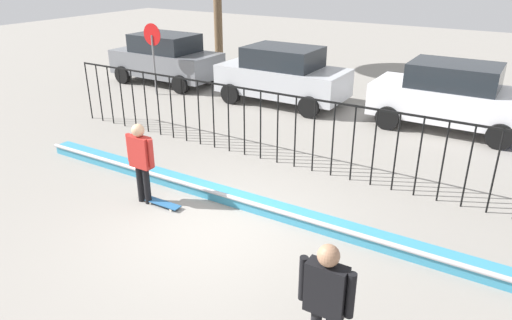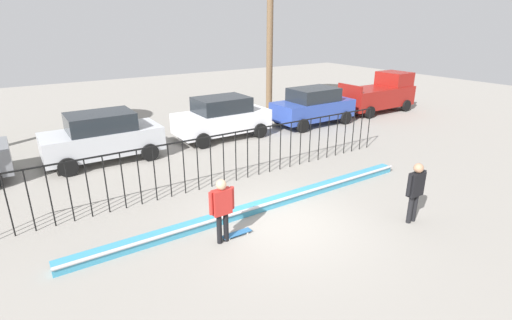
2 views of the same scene
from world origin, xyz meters
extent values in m
plane|color=gray|center=(0.00, 0.00, 0.00)|extent=(60.00, 60.00, 0.00)
cube|color=teal|center=(0.00, 1.02, 0.11)|extent=(11.00, 0.36, 0.22)
cylinder|color=#B2B2B7|center=(0.00, 0.84, 0.22)|extent=(11.00, 0.09, 0.09)
cylinder|color=black|center=(-7.00, 3.26, 0.87)|extent=(0.04, 0.04, 1.73)
cylinder|color=black|center=(-6.53, 3.26, 0.87)|extent=(0.04, 0.04, 1.73)
cylinder|color=black|center=(-6.07, 3.26, 0.87)|extent=(0.04, 0.04, 1.73)
cylinder|color=black|center=(-5.60, 3.26, 0.87)|extent=(0.04, 0.04, 1.73)
cylinder|color=black|center=(-5.13, 3.26, 0.87)|extent=(0.04, 0.04, 1.73)
cylinder|color=black|center=(-4.67, 3.26, 0.87)|extent=(0.04, 0.04, 1.73)
cylinder|color=black|center=(-4.20, 3.26, 0.87)|extent=(0.04, 0.04, 1.73)
cylinder|color=black|center=(-3.73, 3.26, 0.87)|extent=(0.04, 0.04, 1.73)
cylinder|color=black|center=(-3.27, 3.26, 0.87)|extent=(0.04, 0.04, 1.73)
cylinder|color=black|center=(-2.80, 3.26, 0.87)|extent=(0.04, 0.04, 1.73)
cylinder|color=black|center=(-2.33, 3.26, 0.87)|extent=(0.04, 0.04, 1.73)
cylinder|color=black|center=(-1.87, 3.26, 0.87)|extent=(0.04, 0.04, 1.73)
cylinder|color=black|center=(-1.40, 3.26, 0.87)|extent=(0.04, 0.04, 1.73)
cylinder|color=black|center=(-0.93, 3.26, 0.87)|extent=(0.04, 0.04, 1.73)
cylinder|color=black|center=(-0.47, 3.26, 0.87)|extent=(0.04, 0.04, 1.73)
cylinder|color=black|center=(0.00, 3.26, 0.87)|extent=(0.04, 0.04, 1.73)
cylinder|color=black|center=(0.47, 3.26, 0.87)|extent=(0.04, 0.04, 1.73)
cylinder|color=black|center=(0.93, 3.26, 0.87)|extent=(0.04, 0.04, 1.73)
cylinder|color=black|center=(1.40, 3.26, 0.87)|extent=(0.04, 0.04, 1.73)
cylinder|color=black|center=(1.87, 3.26, 0.87)|extent=(0.04, 0.04, 1.73)
cylinder|color=black|center=(2.33, 3.26, 0.87)|extent=(0.04, 0.04, 1.73)
cylinder|color=black|center=(2.80, 3.26, 0.87)|extent=(0.04, 0.04, 1.73)
cylinder|color=black|center=(3.27, 3.26, 0.87)|extent=(0.04, 0.04, 1.73)
cylinder|color=black|center=(3.73, 3.26, 0.87)|extent=(0.04, 0.04, 1.73)
cylinder|color=black|center=(4.20, 3.26, 0.87)|extent=(0.04, 0.04, 1.73)
cube|color=black|center=(0.00, 3.26, 1.71)|extent=(14.00, 0.04, 0.04)
cylinder|color=black|center=(-1.87, 0.11, 0.39)|extent=(0.13, 0.13, 0.78)
cylinder|color=black|center=(-1.68, 0.11, 0.39)|extent=(0.13, 0.13, 0.78)
cube|color=#B22823|center=(-1.78, 0.11, 1.10)|extent=(0.47, 0.20, 0.64)
sphere|color=tan|center=(-1.78, 0.11, 1.54)|extent=(0.25, 0.25, 0.25)
cylinder|color=#B22823|center=(-2.06, 0.11, 1.13)|extent=(0.10, 0.10, 0.57)
cylinder|color=#B22823|center=(-1.49, 0.11, 1.13)|extent=(0.10, 0.10, 0.57)
cube|color=#26598C|center=(-1.35, 0.16, 0.06)|extent=(0.80, 0.20, 0.02)
cylinder|color=silver|center=(-1.08, 0.24, 0.03)|extent=(0.05, 0.03, 0.05)
cylinder|color=silver|center=(-1.08, 0.09, 0.03)|extent=(0.05, 0.03, 0.05)
cylinder|color=silver|center=(-1.62, 0.24, 0.03)|extent=(0.05, 0.03, 0.05)
cylinder|color=silver|center=(-1.62, 0.09, 0.03)|extent=(0.05, 0.03, 0.05)
cube|color=black|center=(2.98, -1.82, 1.11)|extent=(0.48, 0.21, 0.65)
sphere|color=#A87A5B|center=(2.98, -1.82, 1.57)|extent=(0.26, 0.26, 0.26)
cylinder|color=black|center=(2.69, -1.82, 1.15)|extent=(0.10, 0.10, 0.58)
cylinder|color=black|center=(3.27, -1.82, 1.15)|extent=(0.10, 0.10, 0.58)
cube|color=slate|center=(-7.99, 7.87, 0.79)|extent=(4.30, 1.90, 0.90)
cube|color=#1E2328|center=(-7.99, 7.87, 1.57)|extent=(2.37, 1.71, 0.66)
cylinder|color=black|center=(-6.53, 8.82, 0.34)|extent=(0.68, 0.22, 0.68)
cylinder|color=black|center=(-6.53, 6.92, 0.34)|extent=(0.68, 0.22, 0.68)
cylinder|color=black|center=(-9.45, 8.82, 0.34)|extent=(0.68, 0.22, 0.68)
cylinder|color=black|center=(-9.45, 6.92, 0.34)|extent=(0.68, 0.22, 0.68)
cube|color=#B7BABF|center=(-2.79, 7.77, 0.79)|extent=(4.30, 1.90, 0.90)
cube|color=#1E2328|center=(-2.79, 7.77, 1.57)|extent=(2.37, 1.71, 0.66)
cylinder|color=black|center=(-1.33, 8.72, 0.34)|extent=(0.68, 0.22, 0.68)
cylinder|color=black|center=(-1.33, 6.82, 0.34)|extent=(0.68, 0.22, 0.68)
cylinder|color=black|center=(-4.25, 8.72, 0.34)|extent=(0.68, 0.22, 0.68)
cylinder|color=black|center=(-4.25, 6.82, 0.34)|extent=(0.68, 0.22, 0.68)
cube|color=silver|center=(2.52, 7.98, 0.79)|extent=(4.30, 1.90, 0.90)
cube|color=#1E2328|center=(2.52, 7.98, 1.57)|extent=(2.37, 1.71, 0.66)
cylinder|color=black|center=(3.98, 8.93, 0.34)|extent=(0.68, 0.22, 0.68)
cylinder|color=black|center=(3.98, 7.03, 0.34)|extent=(0.68, 0.22, 0.68)
cylinder|color=black|center=(1.06, 8.93, 0.34)|extent=(0.68, 0.22, 0.68)
cylinder|color=black|center=(1.06, 7.03, 0.34)|extent=(0.68, 0.22, 0.68)
cylinder|color=slate|center=(-7.21, 6.38, 1.05)|extent=(0.07, 0.07, 2.10)
cylinder|color=red|center=(-7.21, 6.40, 2.12)|extent=(0.76, 0.02, 0.76)
camera|label=1|loc=(4.55, -5.90, 4.56)|focal=32.96mm
camera|label=2|loc=(-5.62, -7.19, 5.17)|focal=26.86mm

